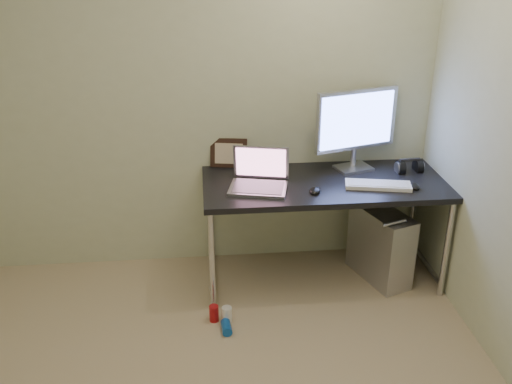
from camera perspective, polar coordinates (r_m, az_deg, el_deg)
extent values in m
cube|color=beige|center=(3.98, -7.27, 9.22)|extent=(3.50, 0.02, 2.50)
cube|color=black|center=(3.89, 6.84, 0.79)|extent=(1.64, 0.72, 0.04)
cylinder|color=silver|center=(3.70, -4.41, -6.99)|extent=(0.04, 0.04, 0.71)
cylinder|color=silver|center=(4.26, -4.65, -2.55)|extent=(0.04, 0.04, 0.71)
cylinder|color=silver|center=(4.02, 18.51, -5.52)|extent=(0.04, 0.04, 0.71)
cylinder|color=silver|center=(4.54, 15.44, -1.59)|extent=(0.04, 0.04, 0.71)
cylinder|color=silver|center=(4.11, -4.42, -7.97)|extent=(0.04, 0.64, 0.04)
cylinder|color=silver|center=(4.41, 16.45, -6.61)|extent=(0.04, 0.64, 0.04)
cube|color=silver|center=(4.16, 12.33, -5.17)|extent=(0.38, 0.55, 0.53)
cylinder|color=#ADAEB5|center=(3.86, 13.61, -3.01)|extent=(0.18, 0.09, 0.03)
cylinder|color=#ADAEB5|center=(4.21, 11.85, -0.42)|extent=(0.18, 0.09, 0.03)
cylinder|color=black|center=(4.39, 10.52, -1.38)|extent=(0.01, 0.16, 0.69)
cylinder|color=black|center=(4.40, 11.69, -1.67)|extent=(0.02, 0.11, 0.71)
cylinder|color=#A91116|center=(3.75, -4.22, -12.01)|extent=(0.08, 0.08, 0.11)
cylinder|color=white|center=(3.72, -2.93, -12.21)|extent=(0.09, 0.09, 0.12)
cylinder|color=blue|center=(3.67, -2.98, -13.37)|extent=(0.07, 0.12, 0.06)
cube|color=#ADAEB5|center=(3.72, 0.21, 0.36)|extent=(0.42, 0.34, 0.02)
cube|color=slate|center=(3.72, 0.21, 0.52)|extent=(0.37, 0.29, 0.00)
cube|color=gray|center=(3.81, 0.50, 3.00)|extent=(0.37, 0.14, 0.24)
cube|color=#79475C|center=(3.80, 0.52, 2.95)|extent=(0.33, 0.12, 0.21)
cube|color=#ADAEB5|center=(4.12, 9.70, 2.40)|extent=(0.29, 0.24, 0.02)
cylinder|color=#ADAEB5|center=(4.11, 9.70, 3.49)|extent=(0.04, 0.04, 0.13)
cube|color=#ADAEB5|center=(4.01, 10.02, 7.15)|extent=(0.60, 0.22, 0.42)
cube|color=#6783FF|center=(3.99, 10.11, 7.05)|extent=(0.53, 0.17, 0.37)
cube|color=white|center=(3.85, 12.11, 0.67)|extent=(0.45, 0.23, 0.03)
ellipsoid|color=black|center=(3.90, 15.51, 0.69)|extent=(0.07, 0.11, 0.04)
ellipsoid|color=black|center=(3.71, 5.93, 0.26)|extent=(0.10, 0.13, 0.04)
cylinder|color=black|center=(4.13, 14.21, 2.37)|extent=(0.05, 0.11, 0.11)
cylinder|color=black|center=(4.18, 15.92, 2.42)|extent=(0.05, 0.11, 0.11)
cube|color=black|center=(4.13, 15.16, 3.16)|extent=(0.14, 0.03, 0.01)
cube|color=black|center=(4.07, -2.75, 3.92)|extent=(0.27, 0.12, 0.21)
cylinder|color=silver|center=(4.05, -0.03, 2.86)|extent=(0.01, 0.01, 0.08)
cylinder|color=white|center=(4.03, -0.03, 3.53)|extent=(0.04, 0.04, 0.04)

